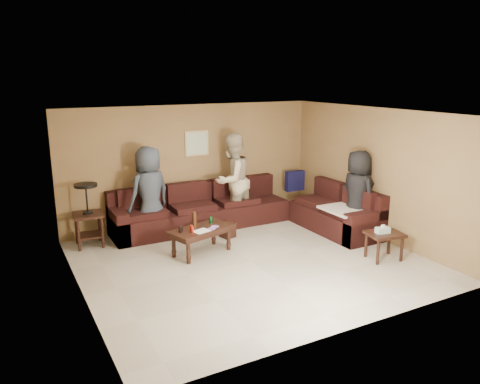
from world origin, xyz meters
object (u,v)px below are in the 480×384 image
Objects in this scene: waste_bin at (228,230)px; person_right at (357,194)px; side_table_right at (384,236)px; coffee_table at (201,232)px; end_table_left at (88,214)px; person_left at (150,193)px; sectional_sofa at (249,214)px; person_middle at (232,180)px.

person_right reaches higher than waste_bin.
person_right is at bearing 71.15° from side_table_right.
coffee_table reaches higher than waste_bin.
person_left is at bearing -4.45° from end_table_left.
end_table_left is at bearing 144.82° from side_table_right.
person_right is (2.24, -1.12, 0.70)m from waste_bin.
person_right reaches higher than sectional_sofa.
coffee_table is at bearing -38.42° from end_table_left.
end_table_left is at bearing -24.24° from person_left.
person_left is (-1.93, 0.45, 0.57)m from sectional_sofa.
end_table_left reaches higher than sectional_sofa.
person_right is at bearing 133.26° from person_left.
person_left reaches higher than end_table_left.
person_right reaches higher than coffee_table.
side_table_right is (4.32, -3.04, -0.20)m from end_table_left.
person_left is 3.99m from person_right.
coffee_table is at bearing -145.18° from waste_bin.
side_table_right is 2.94m from waste_bin.
person_middle is (-0.17, 0.41, 0.64)m from sectional_sofa.
end_table_left is (-3.07, 0.54, 0.29)m from sectional_sofa.
sectional_sofa is at bearing -9.96° from end_table_left.
sectional_sofa is at bearing 29.28° from coffee_table.
person_middle reaches higher than sectional_sofa.
side_table_right is 4.36m from person_left.
person_middle is 1.13× the size of person_right.
person_middle reaches higher than side_table_right.
person_left reaches higher than waste_bin.
coffee_table is 4.19× the size of waste_bin.
coffee_table is at bearing 147.00° from side_table_right.
person_right is at bearing -10.69° from coffee_table.
coffee_table is 1.89× the size of side_table_right.
person_left is (-3.17, 2.95, 0.48)m from side_table_right.
sectional_sofa is 3.13m from end_table_left.
person_left is (-1.32, 0.69, 0.75)m from waste_bin.
coffee_table is at bearing 93.18° from person_left.
end_table_left is (-1.67, 1.33, 0.22)m from coffee_table.
side_table_right is at bearing 159.35° from person_right.
person_left is 1.05× the size of person_right.
waste_bin is 2.61m from person_right.
waste_bin is at bearing -158.93° from sectional_sofa.
person_middle is at bearing 43.85° from person_right.
person_left reaches higher than coffee_table.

